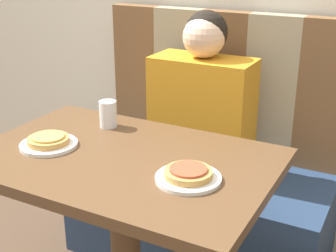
# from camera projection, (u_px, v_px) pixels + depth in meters

# --- Properties ---
(booth_seat) EXTENTS (1.15, 0.55, 0.46)m
(booth_seat) POSITION_uv_depth(u_px,v_px,m) (199.00, 211.00, 2.16)
(booth_seat) COLOR navy
(booth_seat) RESTS_ON ground_plane
(booth_backrest) EXTENTS (1.15, 0.08, 0.65)m
(booth_backrest) POSITION_uv_depth(u_px,v_px,m) (223.00, 83.00, 2.16)
(booth_backrest) COLOR brown
(booth_backrest) RESTS_ON booth_seat
(dining_table) EXTENTS (0.95, 0.63, 0.76)m
(dining_table) POSITION_uv_depth(u_px,v_px,m) (123.00, 188.00, 1.50)
(dining_table) COLOR brown
(dining_table) RESTS_ON ground_plane
(person) EXTENTS (0.42, 0.21, 0.68)m
(person) POSITION_uv_depth(u_px,v_px,m) (202.00, 100.00, 1.97)
(person) COLOR orange
(person) RESTS_ON booth_seat
(plate_left) EXTENTS (0.19, 0.19, 0.01)m
(plate_left) POSITION_uv_depth(u_px,v_px,m) (49.00, 145.00, 1.53)
(plate_left) COLOR white
(plate_left) RESTS_ON dining_table
(plate_right) EXTENTS (0.19, 0.19, 0.01)m
(plate_right) POSITION_uv_depth(u_px,v_px,m) (188.00, 178.00, 1.31)
(plate_right) COLOR white
(plate_right) RESTS_ON dining_table
(pizza_left) EXTENTS (0.14, 0.14, 0.03)m
(pizza_left) POSITION_uv_depth(u_px,v_px,m) (48.00, 140.00, 1.52)
(pizza_left) COLOR #C68E47
(pizza_left) RESTS_ON plate_left
(pizza_right) EXTENTS (0.14, 0.14, 0.03)m
(pizza_right) POSITION_uv_depth(u_px,v_px,m) (188.00, 173.00, 1.30)
(pizza_right) COLOR #C68E47
(pizza_right) RESTS_ON plate_right
(drinking_cup) EXTENTS (0.06, 0.06, 0.10)m
(drinking_cup) POSITION_uv_depth(u_px,v_px,m) (108.00, 114.00, 1.68)
(drinking_cup) COLOR silver
(drinking_cup) RESTS_ON dining_table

